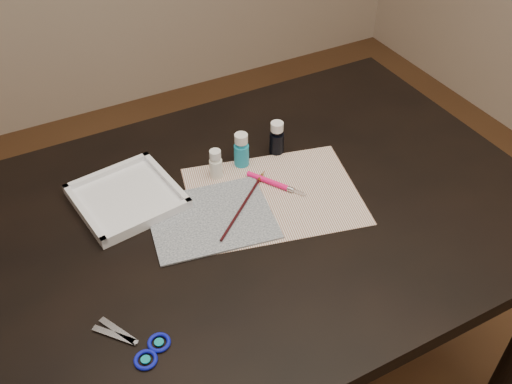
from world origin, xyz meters
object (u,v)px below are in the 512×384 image
paint_bottle_white (216,164)px  scissors (127,342)px  canvas (211,218)px  paint_bottle_cyan (241,150)px  paper (273,196)px  paint_bottle_navy (277,138)px  palette_tray (127,197)px

paint_bottle_white → scissors: (-0.34, -0.35, -0.03)m
canvas → paint_bottle_cyan: (0.15, 0.14, 0.04)m
paper → paint_bottle_cyan: (-0.01, 0.14, 0.04)m
paper → scissors: scissors is taller
canvas → paint_bottle_cyan: size_ratio=2.98×
paint_bottle_cyan → paint_bottle_navy: 0.10m
paint_bottle_navy → palette_tray: size_ratio=0.41×
paint_bottle_navy → canvas: bearing=-149.5°
paper → paint_bottle_white: (-0.09, 0.13, 0.04)m
paper → paint_bottle_cyan: paint_bottle_cyan is taller
paint_bottle_cyan → canvas: bearing=-136.0°
paint_bottle_white → palette_tray: (-0.22, 0.01, -0.02)m
paint_bottle_navy → palette_tray: (-0.39, -0.00, -0.03)m
canvas → paint_bottle_white: bearing=60.7°
palette_tray → canvas: bearing=-44.7°
paint_bottle_navy → paper: bearing=-121.7°
paper → paint_bottle_navy: 0.17m
paint_bottle_cyan → palette_tray: size_ratio=0.41×
paper → paint_bottle_white: bearing=124.5°
canvas → scissors: scissors is taller
scissors → palette_tray: bearing=-59.1°
paint_bottle_white → palette_tray: 0.22m
paper → paint_bottle_white: 0.16m
paper → paint_bottle_cyan: bearing=95.1°
paint_bottle_navy → scissors: size_ratio=0.54×
paint_bottle_cyan → paper: bearing=-84.9°
canvas → palette_tray: bearing=135.3°
paint_bottle_cyan → palette_tray: bearing=179.7°
palette_tray → paint_bottle_cyan: bearing=-0.3°
paint_bottle_white → palette_tray: paint_bottle_white is taller
paint_bottle_white → paint_bottle_navy: 0.17m
paint_bottle_cyan → scissors: paint_bottle_cyan is taller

